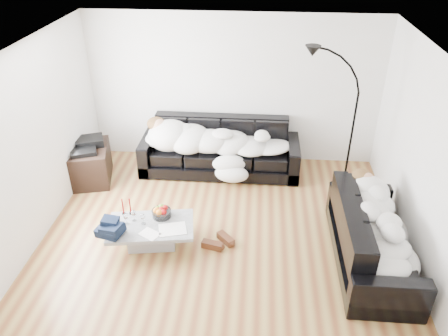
# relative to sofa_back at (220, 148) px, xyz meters

# --- Properties ---
(ground) EXTENTS (5.00, 5.00, 0.00)m
(ground) POSITION_rel_sofa_back_xyz_m (0.19, -1.74, -0.44)
(ground) COLOR brown
(ground) RESTS_ON ground
(wall_back) EXTENTS (5.00, 0.02, 2.60)m
(wall_back) POSITION_rel_sofa_back_xyz_m (0.19, 0.51, 0.86)
(wall_back) COLOR silver
(wall_back) RESTS_ON ground
(wall_left) EXTENTS (0.02, 4.50, 2.60)m
(wall_left) POSITION_rel_sofa_back_xyz_m (-2.31, -1.74, 0.86)
(wall_left) COLOR silver
(wall_left) RESTS_ON ground
(wall_right) EXTENTS (0.02, 4.50, 2.60)m
(wall_right) POSITION_rel_sofa_back_xyz_m (2.69, -1.74, 0.86)
(wall_right) COLOR silver
(wall_right) RESTS_ON ground
(ceiling) EXTENTS (5.00, 5.00, 0.00)m
(ceiling) POSITION_rel_sofa_back_xyz_m (0.19, -1.74, 2.16)
(ceiling) COLOR white
(ceiling) RESTS_ON ground
(sofa_back) EXTENTS (2.70, 0.94, 0.88)m
(sofa_back) POSITION_rel_sofa_back_xyz_m (0.00, 0.00, 0.00)
(sofa_back) COLOR black
(sofa_back) RESTS_ON ground
(sofa_right) EXTENTS (0.88, 2.06, 0.83)m
(sofa_right) POSITION_rel_sofa_back_xyz_m (2.16, -2.13, -0.03)
(sofa_right) COLOR black
(sofa_right) RESTS_ON ground
(sleeper_back) EXTENTS (2.29, 0.79, 0.46)m
(sleeper_back) POSITION_rel_sofa_back_xyz_m (-0.00, -0.05, 0.21)
(sleeper_back) COLOR white
(sleeper_back) RESTS_ON sofa_back
(sleeper_right) EXTENTS (0.74, 1.76, 0.43)m
(sleeper_right) POSITION_rel_sofa_back_xyz_m (2.16, -2.13, 0.19)
(sleeper_right) COLOR white
(sleeper_right) RESTS_ON sofa_right
(teal_cushion) EXTENTS (0.42, 0.38, 0.20)m
(teal_cushion) POSITION_rel_sofa_back_xyz_m (2.10, -1.49, 0.28)
(teal_cushion) COLOR #094333
(teal_cushion) RESTS_ON sofa_right
(coffee_table) EXTENTS (1.23, 0.83, 0.33)m
(coffee_table) POSITION_rel_sofa_back_xyz_m (-0.74, -2.07, -0.28)
(coffee_table) COLOR #939699
(coffee_table) RESTS_ON ground
(fruit_bowl) EXTENTS (0.34, 0.34, 0.16)m
(fruit_bowl) POSITION_rel_sofa_back_xyz_m (-0.63, -1.86, -0.03)
(fruit_bowl) COLOR white
(fruit_bowl) RESTS_ON coffee_table
(wine_glass_a) EXTENTS (0.07, 0.07, 0.17)m
(wine_glass_a) POSITION_rel_sofa_back_xyz_m (-0.98, -1.99, -0.03)
(wine_glass_a) COLOR white
(wine_glass_a) RESTS_ON coffee_table
(wine_glass_b) EXTENTS (0.08, 0.08, 0.17)m
(wine_glass_b) POSITION_rel_sofa_back_xyz_m (-1.06, -2.08, -0.02)
(wine_glass_b) COLOR white
(wine_glass_b) RESTS_ON coffee_table
(wine_glass_c) EXTENTS (0.07, 0.07, 0.16)m
(wine_glass_c) POSITION_rel_sofa_back_xyz_m (-0.84, -2.05, -0.03)
(wine_glass_c) COLOR white
(wine_glass_c) RESTS_ON coffee_table
(candle_left) EXTENTS (0.05, 0.05, 0.26)m
(candle_left) POSITION_rel_sofa_back_xyz_m (-1.16, -1.86, 0.02)
(candle_left) COLOR maroon
(candle_left) RESTS_ON coffee_table
(candle_right) EXTENTS (0.05, 0.05, 0.25)m
(candle_right) POSITION_rel_sofa_back_xyz_m (-1.07, -1.84, 0.01)
(candle_right) COLOR maroon
(candle_right) RESTS_ON coffee_table
(newspaper_a) EXTENTS (0.42, 0.36, 0.01)m
(newspaper_a) POSITION_rel_sofa_back_xyz_m (-0.43, -2.13, -0.10)
(newspaper_a) COLOR silver
(newspaper_a) RESTS_ON coffee_table
(newspaper_b) EXTENTS (0.31, 0.28, 0.01)m
(newspaper_b) POSITION_rel_sofa_back_xyz_m (-0.71, -2.26, -0.10)
(newspaper_b) COLOR silver
(newspaper_b) RESTS_ON coffee_table
(navy_jacket) EXTENTS (0.38, 0.33, 0.17)m
(navy_jacket) POSITION_rel_sofa_back_xyz_m (-1.19, -2.29, 0.06)
(navy_jacket) COLOR black
(navy_jacket) RESTS_ON coffee_table
(shoes) EXTENTS (0.59, 0.53, 0.11)m
(shoes) POSITION_rel_sofa_back_xyz_m (0.17, -2.01, -0.39)
(shoes) COLOR #472311
(shoes) RESTS_ON ground
(av_cabinet) EXTENTS (0.79, 0.99, 0.60)m
(av_cabinet) POSITION_rel_sofa_back_xyz_m (-2.13, -0.49, -0.14)
(av_cabinet) COLOR black
(av_cabinet) RESTS_ON ground
(stereo) EXTENTS (0.54, 0.48, 0.13)m
(stereo) POSITION_rel_sofa_back_xyz_m (-2.13, -0.49, 0.22)
(stereo) COLOR black
(stereo) RESTS_ON av_cabinet
(floor_lamp) EXTENTS (0.81, 0.49, 2.08)m
(floor_lamp) POSITION_rel_sofa_back_xyz_m (2.06, -0.50, 0.60)
(floor_lamp) COLOR black
(floor_lamp) RESTS_ON ground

